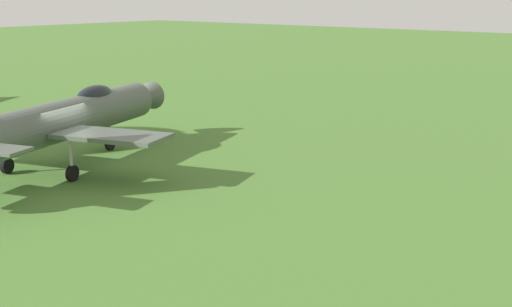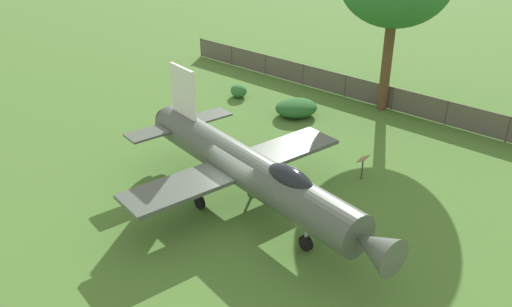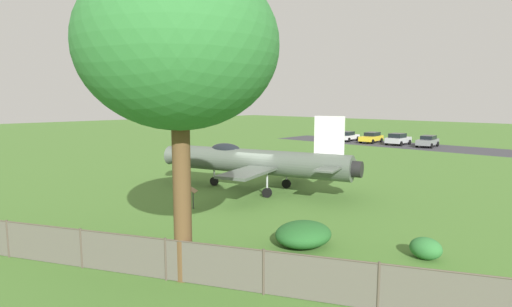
% 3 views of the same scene
% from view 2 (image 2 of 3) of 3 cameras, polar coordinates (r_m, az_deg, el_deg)
% --- Properties ---
extents(ground_plane, '(200.00, 200.00, 0.00)m').
position_cam_2_polar(ground_plane, '(21.91, -1.06, -5.90)').
color(ground_plane, '#47722D').
extents(display_jet, '(13.52, 9.97, 4.91)m').
position_cam_2_polar(display_jet, '(20.68, -0.50, -1.84)').
color(display_jet, '#4C564C').
rests_on(display_jet, ground_plane).
extents(perimeter_fence, '(29.38, 15.12, 1.42)m').
position_cam_2_polar(perimeter_fence, '(32.19, 14.49, 5.84)').
color(perimeter_fence, '#4C4238').
rests_on(perimeter_fence, ground_plane).
extents(shrub_near_fence, '(2.12, 2.44, 0.96)m').
position_cam_2_polar(shrub_near_fence, '(30.54, 4.36, 4.93)').
color(shrub_near_fence, '#235B26').
rests_on(shrub_near_fence, ground_plane).
extents(shrub_by_tree, '(1.17, 1.00, 0.80)m').
position_cam_2_polar(shrub_by_tree, '(33.35, -1.88, 6.76)').
color(shrub_by_tree, '#2D7033').
rests_on(shrub_by_tree, ground_plane).
extents(info_plaque, '(0.67, 0.72, 1.14)m').
position_cam_2_polar(info_plaque, '(24.07, 11.42, -0.91)').
color(info_plaque, '#333333').
rests_on(info_plaque, ground_plane).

